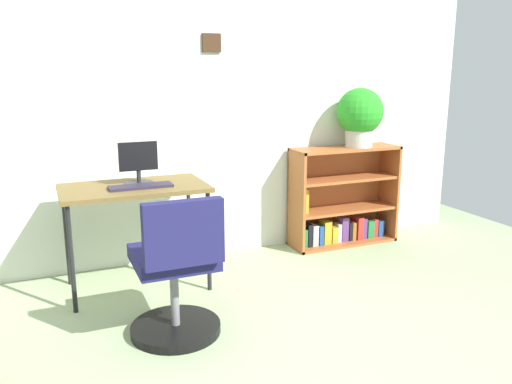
{
  "coord_description": "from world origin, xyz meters",
  "views": [
    {
      "loc": [
        -1.06,
        -1.8,
        1.49
      ],
      "look_at": [
        0.28,
        1.35,
        0.68
      ],
      "focal_mm": 36.38,
      "sensor_mm": 36.0,
      "label": 1
    }
  ],
  "objects": [
    {
      "name": "potted_plant_on_shelf",
      "position": [
        1.46,
        1.9,
        1.12
      ],
      "size": [
        0.39,
        0.39,
        0.5
      ],
      "color": "#B7B2A8",
      "rests_on": "bookshelf_low"
    },
    {
      "name": "keyboard",
      "position": [
        -0.45,
        1.58,
        0.74
      ],
      "size": [
        0.42,
        0.13,
        0.02
      ],
      "primitive_type": "cube",
      "color": "#282234",
      "rests_on": "desk"
    },
    {
      "name": "desk",
      "position": [
        -0.49,
        1.66,
        0.67
      ],
      "size": [
        0.97,
        0.56,
        0.73
      ],
      "color": "brown",
      "rests_on": "ground_plane"
    },
    {
      "name": "office_chair",
      "position": [
        -0.41,
        0.85,
        0.36
      ],
      "size": [
        0.52,
        0.55,
        0.85
      ],
      "color": "black",
      "rests_on": "ground_plane"
    },
    {
      "name": "monitor",
      "position": [
        -0.44,
        1.69,
        0.87
      ],
      "size": [
        0.26,
        0.2,
        0.29
      ],
      "color": "#262628",
      "rests_on": "desk"
    },
    {
      "name": "wall_back",
      "position": [
        0.0,
        2.15,
        1.22
      ],
      "size": [
        5.2,
        0.12,
        2.43
      ],
      "color": "silver",
      "rests_on": "ground_plane"
    },
    {
      "name": "bookshelf_low",
      "position": [
        1.34,
        1.96,
        0.37
      ],
      "size": [
        0.95,
        0.3,
        0.85
      ],
      "color": "#9E552A",
      "rests_on": "ground_plane"
    }
  ]
}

